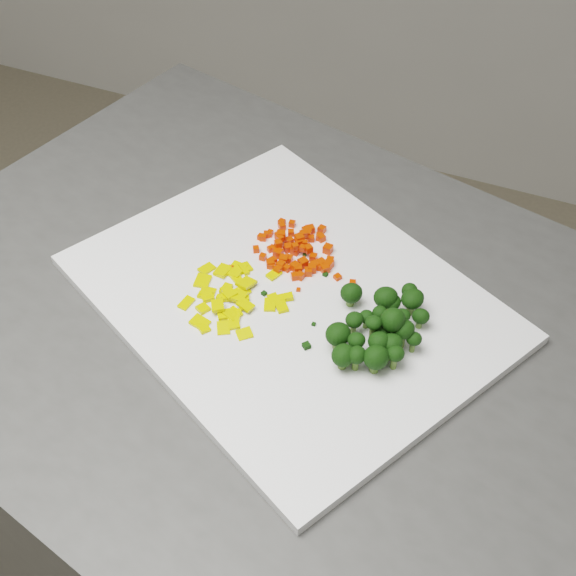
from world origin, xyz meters
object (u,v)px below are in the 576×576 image
at_px(cutting_board, 288,298).
at_px(carrot_pile, 297,241).
at_px(counter_block, 293,524).
at_px(pepper_pile, 233,292).
at_px(broccoli_pile, 378,316).

relative_size(cutting_board, carrot_pile, 4.50).
relative_size(counter_block, pepper_pile, 8.30).
height_order(carrot_pile, broccoli_pile, broccoli_pile).
height_order(counter_block, broccoli_pile, broccoli_pile).
height_order(pepper_pile, broccoli_pile, broccoli_pile).
relative_size(counter_block, cutting_board, 2.14).
relative_size(carrot_pile, pepper_pile, 0.86).
distance_m(counter_block, carrot_pile, 0.49).
relative_size(cutting_board, broccoli_pile, 3.75).
bearing_deg(pepper_pile, counter_block, -1.82).
bearing_deg(cutting_board, pepper_pile, -152.51).
height_order(cutting_board, broccoli_pile, broccoli_pile).
distance_m(cutting_board, carrot_pile, 0.08).
xyz_separation_m(counter_block, cutting_board, (-0.02, 0.03, 0.46)).
height_order(counter_block, carrot_pile, carrot_pile).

